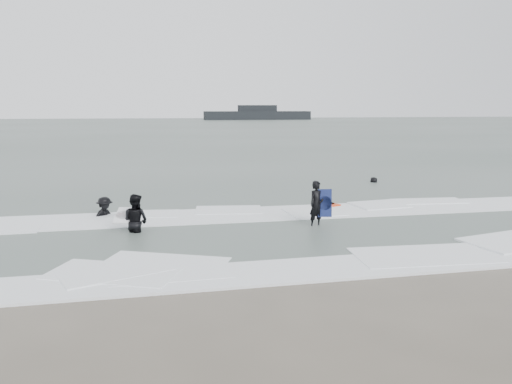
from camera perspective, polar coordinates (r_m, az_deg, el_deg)
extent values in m
plane|color=brown|center=(13.39, 4.18, -8.25)|extent=(320.00, 320.00, 0.00)
plane|color=#47544C|center=(92.42, -9.10, 7.15)|extent=(320.00, 320.00, 0.00)
imported|color=black|center=(17.40, 6.90, -4.03)|extent=(0.70, 0.59, 1.65)
imported|color=black|center=(17.04, -13.54, -4.54)|extent=(1.14, 1.09, 1.86)
imported|color=black|center=(19.62, -16.87, -2.81)|extent=(1.18, 1.18, 1.64)
imported|color=black|center=(20.69, 7.17, -1.82)|extent=(1.04, 0.69, 1.65)
imported|color=black|center=(27.84, 13.30, 0.99)|extent=(0.80, 0.86, 1.48)
cube|color=white|center=(12.83, 4.90, -8.91)|extent=(30.03, 2.32, 0.07)
cube|color=white|center=(19.03, -0.58, -2.63)|extent=(30.00, 2.60, 0.09)
cube|color=black|center=(152.18, 0.15, 8.74)|extent=(31.96, 5.71, 2.51)
cube|color=black|center=(152.16, 0.15, 9.56)|extent=(11.41, 3.42, 1.83)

